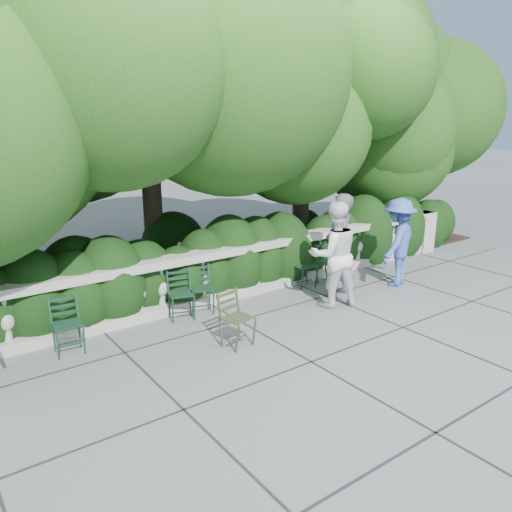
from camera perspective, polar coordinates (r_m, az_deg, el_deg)
ground at (r=8.12m, az=4.20°, el=-8.36°), size 90.00×90.00×0.00m
balustrade at (r=9.30m, az=-2.90°, el=-1.96°), size 12.00×0.44×1.00m
shrub_hedge at (r=10.43m, az=-6.49°, el=-2.88°), size 15.00×2.60×1.70m
tree_canopy at (r=10.43m, az=-4.29°, el=19.27°), size 15.04×6.52×6.78m
chair_a at (r=8.46m, az=-8.24°, el=-7.49°), size 0.56×0.59×0.84m
chair_b at (r=7.71m, az=-20.25°, el=-10.75°), size 0.49×0.52×0.84m
chair_c at (r=8.68m, az=-6.04°, el=-6.79°), size 0.57×0.60×0.84m
chair_d at (r=10.29m, az=8.95°, el=-3.23°), size 0.56×0.59×0.84m
chair_f at (r=9.96m, az=5.98°, el=-3.77°), size 0.47×0.51×0.84m
chair_weathered at (r=7.48m, az=-1.32°, el=-10.54°), size 0.52×0.55×0.84m
person_woman_grey at (r=9.42m, az=9.43°, el=1.18°), size 0.83×0.68×1.95m
person_casual_man at (r=8.92m, az=8.87°, el=0.16°), size 1.11×0.99×1.89m
person_older_blue at (r=10.32m, az=15.90°, el=1.53°), size 1.30×1.00×1.77m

